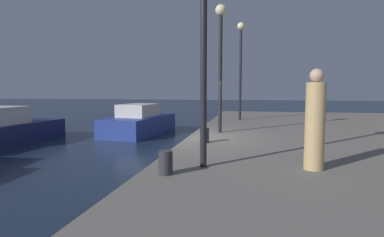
{
  "coord_description": "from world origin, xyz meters",
  "views": [
    {
      "loc": [
        1.88,
        -8.99,
        2.21
      ],
      "look_at": [
        -0.28,
        2.05,
        1.17
      ],
      "focal_mm": 28.7,
      "sensor_mm": 36.0,
      "label": 1
    }
  ],
  "objects_px": {
    "lamp_post_far_end": "(241,54)",
    "person_far_corner": "(315,123)",
    "motorboat_blue": "(140,122)",
    "bollard_south": "(166,163)",
    "bollard_center": "(205,135)",
    "lamp_post_mid_promenade": "(221,45)",
    "lamp_post_near_edge": "(204,13)"
  },
  "relations": [
    {
      "from": "bollard_center",
      "to": "lamp_post_mid_promenade",
      "type": "bearing_deg",
      "value": 84.59
    },
    {
      "from": "lamp_post_mid_promenade",
      "to": "person_far_corner",
      "type": "bearing_deg",
      "value": -64.42
    },
    {
      "from": "motorboat_blue",
      "to": "person_far_corner",
      "type": "xyz_separation_m",
      "value": [
        6.68,
        -8.97,
        1.05
      ]
    },
    {
      "from": "lamp_post_near_edge",
      "to": "person_far_corner",
      "type": "relative_size",
      "value": 2.25
    },
    {
      "from": "lamp_post_near_edge",
      "to": "bollard_south",
      "type": "relative_size",
      "value": 10.05
    },
    {
      "from": "lamp_post_mid_promenade",
      "to": "lamp_post_far_end",
      "type": "height_order",
      "value": "lamp_post_far_end"
    },
    {
      "from": "motorboat_blue",
      "to": "lamp_post_near_edge",
      "type": "bearing_deg",
      "value": -62.77
    },
    {
      "from": "person_far_corner",
      "to": "lamp_post_mid_promenade",
      "type": "bearing_deg",
      "value": 115.58
    },
    {
      "from": "lamp_post_near_edge",
      "to": "bollard_center",
      "type": "bearing_deg",
      "value": 98.21
    },
    {
      "from": "lamp_post_near_edge",
      "to": "lamp_post_far_end",
      "type": "height_order",
      "value": "lamp_post_far_end"
    },
    {
      "from": "lamp_post_mid_promenade",
      "to": "bollard_south",
      "type": "distance_m",
      "value": 5.93
    },
    {
      "from": "motorboat_blue",
      "to": "lamp_post_mid_promenade",
      "type": "bearing_deg",
      "value": -44.78
    },
    {
      "from": "lamp_post_near_edge",
      "to": "bollard_center",
      "type": "relative_size",
      "value": 10.05
    },
    {
      "from": "bollard_south",
      "to": "bollard_center",
      "type": "bearing_deg",
      "value": 87.01
    },
    {
      "from": "lamp_post_far_end",
      "to": "lamp_post_near_edge",
      "type": "bearing_deg",
      "value": -91.87
    },
    {
      "from": "motorboat_blue",
      "to": "bollard_center",
      "type": "bearing_deg",
      "value": -56.62
    },
    {
      "from": "lamp_post_near_edge",
      "to": "bollard_center",
      "type": "distance_m",
      "value": 3.65
    },
    {
      "from": "bollard_center",
      "to": "bollard_south",
      "type": "bearing_deg",
      "value": -92.99
    },
    {
      "from": "lamp_post_far_end",
      "to": "person_far_corner",
      "type": "relative_size",
      "value": 2.56
    },
    {
      "from": "lamp_post_near_edge",
      "to": "lamp_post_mid_promenade",
      "type": "height_order",
      "value": "lamp_post_mid_promenade"
    },
    {
      "from": "motorboat_blue",
      "to": "bollard_center",
      "type": "distance_m",
      "value": 7.9
    },
    {
      "from": "motorboat_blue",
      "to": "lamp_post_mid_promenade",
      "type": "height_order",
      "value": "lamp_post_mid_promenade"
    },
    {
      "from": "bollard_center",
      "to": "person_far_corner",
      "type": "relative_size",
      "value": 0.22
    },
    {
      "from": "lamp_post_mid_promenade",
      "to": "lamp_post_far_end",
      "type": "distance_m",
      "value": 4.68
    },
    {
      "from": "lamp_post_mid_promenade",
      "to": "bollard_south",
      "type": "xyz_separation_m",
      "value": [
        -0.36,
        -5.29,
        -2.66
      ]
    },
    {
      "from": "bollard_center",
      "to": "person_far_corner",
      "type": "height_order",
      "value": "person_far_corner"
    },
    {
      "from": "lamp_post_near_edge",
      "to": "lamp_post_mid_promenade",
      "type": "bearing_deg",
      "value": 92.13
    },
    {
      "from": "lamp_post_far_end",
      "to": "person_far_corner",
      "type": "xyz_separation_m",
      "value": [
        1.66,
        -9.12,
        -2.26
      ]
    },
    {
      "from": "motorboat_blue",
      "to": "bollard_south",
      "type": "relative_size",
      "value": 12.55
    },
    {
      "from": "lamp_post_far_end",
      "to": "bollard_south",
      "type": "xyz_separation_m",
      "value": [
        -0.84,
        -9.94,
        -2.9
      ]
    },
    {
      "from": "lamp_post_near_edge",
      "to": "bollard_center",
      "type": "xyz_separation_m",
      "value": [
        -0.37,
        2.57,
        -2.57
      ]
    },
    {
      "from": "motorboat_blue",
      "to": "bollard_center",
      "type": "relative_size",
      "value": 12.55
    }
  ]
}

